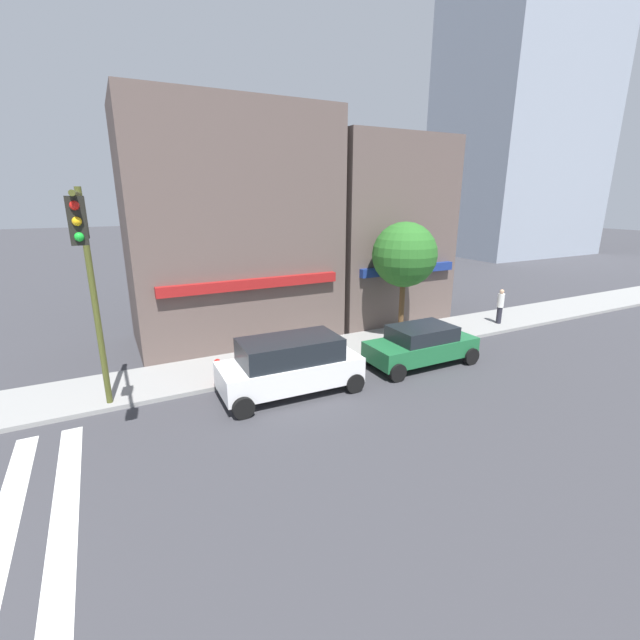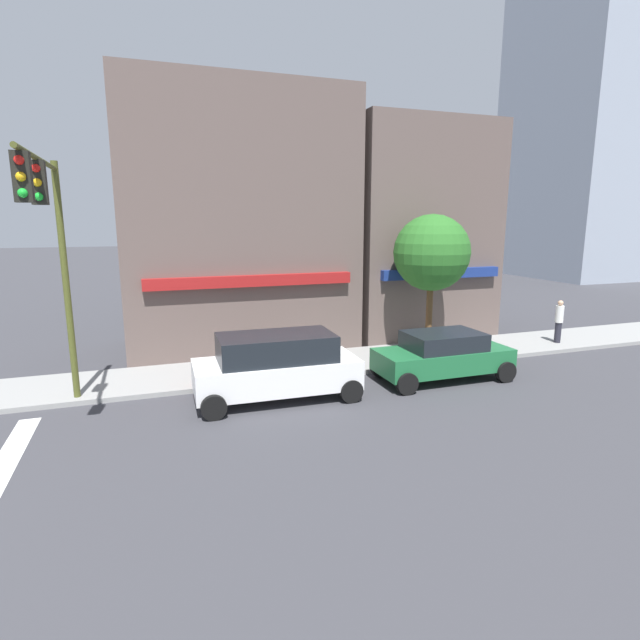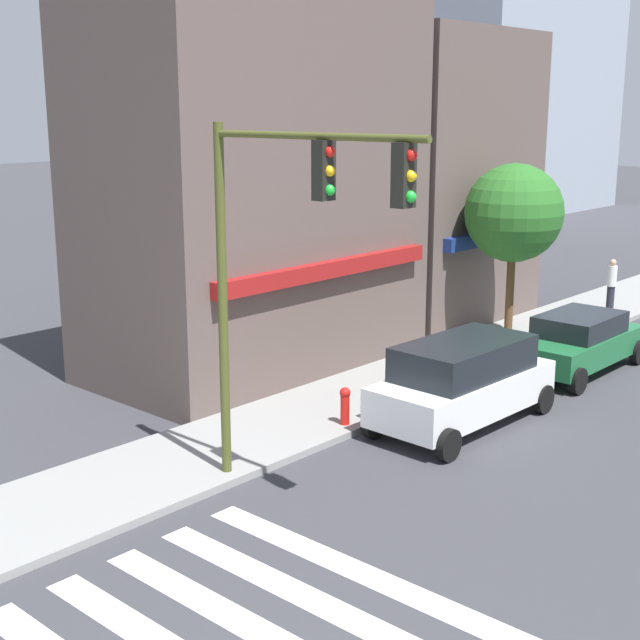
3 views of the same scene
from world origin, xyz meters
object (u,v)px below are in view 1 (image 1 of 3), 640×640
fire_hydrant (218,369)px  street_tree (404,255)px  pedestrian_white_shirt (500,306)px  suv_white (290,364)px  traffic_signal (87,262)px  sedan_green (421,344)px

fire_hydrant → street_tree: size_ratio=0.16×
pedestrian_white_shirt → fire_hydrant: (-14.59, -0.59, -0.46)m
pedestrian_white_shirt → fire_hydrant: pedestrian_white_shirt is taller
suv_white → pedestrian_white_shirt: size_ratio=2.68×
traffic_signal → street_tree: traffic_signal is taller
suv_white → traffic_signal: bearing=-179.4°
sedan_green → street_tree: size_ratio=0.84×
suv_white → sedan_green: 5.57m
pedestrian_white_shirt → street_tree: bearing=86.2°
traffic_signal → sedan_green: 11.74m
suv_white → pedestrian_white_shirt: suv_white is taller
pedestrian_white_shirt → fire_hydrant: bearing=93.5°
traffic_signal → pedestrian_white_shirt: bearing=6.9°
suv_white → fire_hydrant: 2.67m
fire_hydrant → sedan_green: bearing=-12.6°
pedestrian_white_shirt → fire_hydrant: size_ratio=2.10×
suv_white → sedan_green: (5.57, -0.00, -0.19)m
pedestrian_white_shirt → street_tree: (-5.85, 0.51, 2.86)m
fire_hydrant → suv_white: bearing=-40.1°
pedestrian_white_shirt → street_tree: size_ratio=0.34×
sedan_green → pedestrian_white_shirt: size_ratio=2.49×
traffic_signal → suv_white: (5.48, -0.10, -3.77)m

